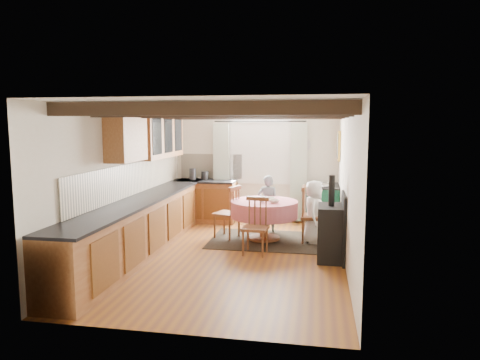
% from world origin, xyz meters
% --- Properties ---
extents(floor, '(3.60, 5.50, 0.00)m').
position_xyz_m(floor, '(0.00, 0.00, 0.00)').
color(floor, '#97571D').
rests_on(floor, ground).
extents(ceiling, '(3.60, 5.50, 0.00)m').
position_xyz_m(ceiling, '(0.00, 0.00, 2.40)').
color(ceiling, white).
rests_on(ceiling, ground).
extents(wall_back, '(3.60, 0.00, 2.40)m').
position_xyz_m(wall_back, '(0.00, 2.75, 1.20)').
color(wall_back, silver).
rests_on(wall_back, ground).
extents(wall_front, '(3.60, 0.00, 2.40)m').
position_xyz_m(wall_front, '(0.00, -2.75, 1.20)').
color(wall_front, silver).
rests_on(wall_front, ground).
extents(wall_left, '(0.00, 5.50, 2.40)m').
position_xyz_m(wall_left, '(-1.80, 0.00, 1.20)').
color(wall_left, silver).
rests_on(wall_left, ground).
extents(wall_right, '(0.00, 5.50, 2.40)m').
position_xyz_m(wall_right, '(1.80, 0.00, 1.20)').
color(wall_right, silver).
rests_on(wall_right, ground).
extents(beam_a, '(3.60, 0.16, 0.16)m').
position_xyz_m(beam_a, '(0.00, -2.00, 2.31)').
color(beam_a, black).
rests_on(beam_a, ceiling).
extents(beam_b, '(3.60, 0.16, 0.16)m').
position_xyz_m(beam_b, '(0.00, -1.00, 2.31)').
color(beam_b, black).
rests_on(beam_b, ceiling).
extents(beam_c, '(3.60, 0.16, 0.16)m').
position_xyz_m(beam_c, '(0.00, 0.00, 2.31)').
color(beam_c, black).
rests_on(beam_c, ceiling).
extents(beam_d, '(3.60, 0.16, 0.16)m').
position_xyz_m(beam_d, '(0.00, 1.00, 2.31)').
color(beam_d, black).
rests_on(beam_d, ceiling).
extents(beam_e, '(3.60, 0.16, 0.16)m').
position_xyz_m(beam_e, '(0.00, 2.00, 2.31)').
color(beam_e, black).
rests_on(beam_e, ceiling).
extents(splash_left, '(0.02, 4.50, 0.55)m').
position_xyz_m(splash_left, '(-1.78, 0.30, 1.20)').
color(splash_left, beige).
rests_on(splash_left, wall_left).
extents(splash_back, '(1.40, 0.02, 0.55)m').
position_xyz_m(splash_back, '(-1.00, 2.73, 1.20)').
color(splash_back, beige).
rests_on(splash_back, wall_back).
extents(base_cabinet_left, '(0.60, 5.30, 0.88)m').
position_xyz_m(base_cabinet_left, '(-1.50, 0.00, 0.44)').
color(base_cabinet_left, '#976338').
rests_on(base_cabinet_left, floor).
extents(base_cabinet_back, '(1.30, 0.60, 0.88)m').
position_xyz_m(base_cabinet_back, '(-1.05, 2.45, 0.44)').
color(base_cabinet_back, '#976338').
rests_on(base_cabinet_back, floor).
extents(worktop_left, '(0.64, 5.30, 0.04)m').
position_xyz_m(worktop_left, '(-1.48, 0.00, 0.90)').
color(worktop_left, black).
rests_on(worktop_left, base_cabinet_left).
extents(worktop_back, '(1.30, 0.64, 0.04)m').
position_xyz_m(worktop_back, '(-1.05, 2.43, 0.90)').
color(worktop_back, black).
rests_on(worktop_back, base_cabinet_back).
extents(wall_cabinet_glass, '(0.34, 1.80, 0.90)m').
position_xyz_m(wall_cabinet_glass, '(-1.63, 1.20, 1.95)').
color(wall_cabinet_glass, '#976338').
rests_on(wall_cabinet_glass, wall_left).
extents(wall_cabinet_solid, '(0.34, 0.90, 0.70)m').
position_xyz_m(wall_cabinet_solid, '(-1.63, -0.30, 1.90)').
color(wall_cabinet_solid, '#976338').
rests_on(wall_cabinet_solid, wall_left).
extents(window_frame, '(1.34, 0.03, 1.54)m').
position_xyz_m(window_frame, '(0.10, 2.73, 1.60)').
color(window_frame, white).
rests_on(window_frame, wall_back).
extents(window_pane, '(1.20, 0.01, 1.40)m').
position_xyz_m(window_pane, '(0.10, 2.74, 1.60)').
color(window_pane, white).
rests_on(window_pane, wall_back).
extents(curtain_left, '(0.35, 0.10, 2.10)m').
position_xyz_m(curtain_left, '(-0.75, 2.65, 1.10)').
color(curtain_left, silver).
rests_on(curtain_left, wall_back).
extents(curtain_right, '(0.35, 0.10, 2.10)m').
position_xyz_m(curtain_right, '(0.95, 2.65, 1.10)').
color(curtain_right, silver).
rests_on(curtain_right, wall_back).
extents(curtain_rod, '(2.00, 0.03, 0.03)m').
position_xyz_m(curtain_rod, '(0.10, 2.65, 2.20)').
color(curtain_rod, black).
rests_on(curtain_rod, wall_back).
extents(wall_picture, '(0.04, 0.50, 0.60)m').
position_xyz_m(wall_picture, '(1.77, 2.30, 1.70)').
color(wall_picture, gold).
rests_on(wall_picture, wall_right).
extents(wall_plate, '(0.30, 0.02, 0.30)m').
position_xyz_m(wall_plate, '(1.05, 2.72, 1.70)').
color(wall_plate, silver).
rests_on(wall_plate, wall_back).
extents(rug, '(1.96, 1.52, 0.01)m').
position_xyz_m(rug, '(0.41, 1.05, 0.01)').
color(rug, black).
rests_on(rug, floor).
extents(dining_table, '(1.23, 1.23, 0.74)m').
position_xyz_m(dining_table, '(0.41, 1.05, 0.37)').
color(dining_table, '#B55756').
rests_on(dining_table, floor).
extents(chair_near, '(0.45, 0.46, 0.94)m').
position_xyz_m(chair_near, '(0.37, 0.16, 0.47)').
color(chair_near, brown).
rests_on(chair_near, floor).
extents(chair_left, '(0.56, 0.55, 1.00)m').
position_xyz_m(chair_left, '(-0.31, 1.12, 0.50)').
color(chair_left, brown).
rests_on(chair_left, floor).
extents(chair_right, '(0.48, 0.46, 1.04)m').
position_xyz_m(chair_right, '(1.30, 1.05, 0.52)').
color(chair_right, brown).
rests_on(chair_right, floor).
extents(aga_range, '(0.65, 1.00, 0.92)m').
position_xyz_m(aga_range, '(1.47, 2.21, 0.46)').
color(aga_range, '#12432C').
rests_on(aga_range, floor).
extents(cast_iron_stove, '(0.40, 0.67, 1.35)m').
position_xyz_m(cast_iron_stove, '(1.58, 0.09, 0.67)').
color(cast_iron_stove, black).
rests_on(cast_iron_stove, floor).
extents(child_far, '(0.43, 0.29, 1.14)m').
position_xyz_m(child_far, '(0.40, 1.74, 0.57)').
color(child_far, slate).
rests_on(child_far, floor).
extents(child_right, '(0.41, 0.59, 1.14)m').
position_xyz_m(child_right, '(1.31, 1.04, 0.57)').
color(child_right, white).
rests_on(child_right, floor).
extents(bowl_a, '(0.26, 0.26, 0.05)m').
position_xyz_m(bowl_a, '(0.48, 1.14, 0.77)').
color(bowl_a, silver).
rests_on(bowl_a, dining_table).
extents(bowl_b, '(0.25, 0.25, 0.06)m').
position_xyz_m(bowl_b, '(0.60, 0.88, 0.77)').
color(bowl_b, silver).
rests_on(bowl_b, dining_table).
extents(cup, '(0.12, 0.12, 0.10)m').
position_xyz_m(cup, '(0.38, 0.95, 0.79)').
color(cup, silver).
rests_on(cup, dining_table).
extents(canister_tall, '(0.15, 0.15, 0.25)m').
position_xyz_m(canister_tall, '(-1.35, 2.44, 1.05)').
color(canister_tall, '#262628').
rests_on(canister_tall, worktop_back).
extents(canister_wide, '(0.16, 0.16, 0.18)m').
position_xyz_m(canister_wide, '(-1.11, 2.56, 1.01)').
color(canister_wide, '#262628').
rests_on(canister_wide, worktop_back).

